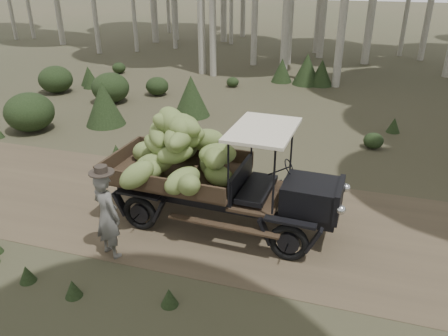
# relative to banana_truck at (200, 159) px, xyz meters

# --- Properties ---
(ground) EXTENTS (120.00, 120.00, 0.00)m
(ground) POSITION_rel_banana_truck_xyz_m (-1.93, 0.23, -1.33)
(ground) COLOR #473D2B
(ground) RESTS_ON ground
(dirt_track) EXTENTS (70.00, 4.00, 0.01)m
(dirt_track) POSITION_rel_banana_truck_xyz_m (-1.93, 0.23, -1.32)
(dirt_track) COLOR brown
(dirt_track) RESTS_ON ground
(banana_truck) EXTENTS (4.65, 2.41, 2.34)m
(banana_truck) POSITION_rel_banana_truck_xyz_m (0.00, 0.00, 0.00)
(banana_truck) COLOR black
(banana_truck) RESTS_ON ground
(farmer) EXTENTS (0.68, 0.57, 1.72)m
(farmer) POSITION_rel_banana_truck_xyz_m (-1.14, -1.55, -0.51)
(farmer) COLOR #5F5C56
(farmer) RESTS_ON ground
(undergrowth) EXTENTS (22.25, 23.89, 1.39)m
(undergrowth) POSITION_rel_banana_truck_xyz_m (-2.38, 1.55, -0.77)
(undergrowth) COLOR #233319
(undergrowth) RESTS_ON ground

